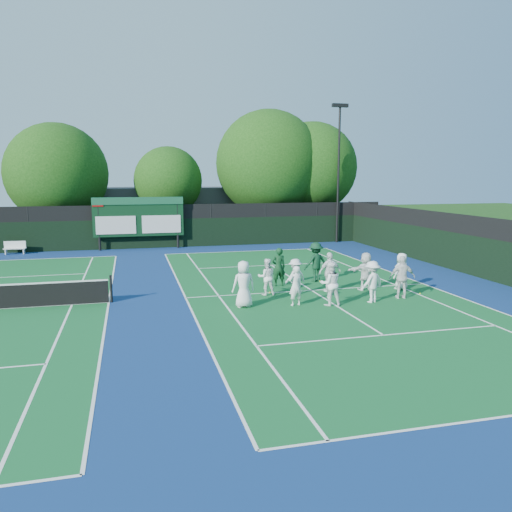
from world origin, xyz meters
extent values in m
plane|color=#163C10|center=(0.00, 0.00, 0.00)|extent=(120.00, 120.00, 0.00)
cube|color=navy|center=(-6.00, 1.00, 0.00)|extent=(34.00, 32.00, 0.01)
cube|color=#125A28|center=(0.00, 1.00, 0.01)|extent=(10.97, 23.77, 0.00)
cube|color=white|center=(0.00, 12.88, 0.01)|extent=(10.97, 0.08, 0.00)
cube|color=white|center=(-5.49, 1.00, 0.01)|extent=(0.08, 23.77, 0.00)
cube|color=white|center=(5.49, 1.00, 0.01)|extent=(0.08, 23.77, 0.00)
cube|color=white|center=(-4.12, 1.00, 0.01)|extent=(0.08, 23.77, 0.00)
cube|color=white|center=(4.12, 1.00, 0.01)|extent=(0.08, 23.77, 0.00)
cube|color=white|center=(0.00, -5.40, 0.01)|extent=(8.23, 0.08, 0.00)
cube|color=white|center=(0.00, 7.40, 0.01)|extent=(8.23, 0.08, 0.00)
cube|color=white|center=(0.00, 1.00, 0.01)|extent=(0.08, 12.80, 0.00)
cube|color=white|center=(-14.00, 12.88, 0.01)|extent=(10.97, 0.08, 0.00)
cube|color=white|center=(-8.52, 1.00, 0.01)|extent=(0.08, 23.77, 0.00)
cube|color=white|center=(-9.88, 1.00, 0.01)|extent=(0.08, 23.77, 0.00)
cube|color=black|center=(-6.00, 16.00, 1.00)|extent=(34.00, 0.08, 2.00)
cube|color=black|center=(-6.00, 16.00, 2.50)|extent=(34.00, 0.05, 1.00)
cube|color=black|center=(9.00, 1.00, 1.00)|extent=(0.08, 32.00, 2.00)
cube|color=black|center=(9.00, 1.00, 2.50)|extent=(0.05, 32.00, 1.00)
cylinder|color=black|center=(-9.60, 15.60, 1.75)|extent=(0.16, 0.16, 3.50)
cylinder|color=black|center=(-4.40, 15.60, 1.75)|extent=(0.16, 0.16, 3.50)
cube|color=black|center=(-7.00, 15.60, 2.20)|extent=(6.00, 0.15, 2.60)
cube|color=#164E30|center=(-7.00, 15.50, 3.30)|extent=(6.00, 0.05, 0.50)
cube|color=silver|center=(-8.50, 15.50, 1.70)|extent=(2.60, 0.04, 1.20)
cube|color=silver|center=(-5.50, 15.50, 1.70)|extent=(2.60, 0.04, 1.20)
cube|color=maroon|center=(-9.60, 15.50, 3.20)|extent=(0.70, 0.04, 0.50)
cube|color=#545358|center=(-2.00, 24.00, 2.00)|extent=(18.00, 6.00, 4.00)
cylinder|color=black|center=(7.50, 15.70, 5.00)|extent=(0.16, 0.16, 10.00)
cube|color=black|center=(7.50, 15.70, 10.00)|extent=(1.20, 0.30, 0.25)
cylinder|color=black|center=(-8.40, 1.00, 0.55)|extent=(0.10, 0.10, 1.10)
cube|color=silver|center=(-14.78, 15.30, 0.37)|extent=(1.35, 0.47, 0.05)
cube|color=silver|center=(-14.78, 15.43, 0.62)|extent=(1.32, 0.17, 0.44)
cube|color=silver|center=(-15.31, 15.30, 0.18)|extent=(0.08, 0.31, 0.35)
cube|color=silver|center=(-14.25, 15.30, 0.18)|extent=(0.08, 0.31, 0.35)
cylinder|color=black|center=(-12.52, 19.50, 1.22)|extent=(0.44, 0.44, 2.45)
sphere|color=#143D0D|center=(-12.52, 19.50, 5.13)|extent=(7.14, 7.14, 7.14)
sphere|color=#143D0D|center=(-11.92, 19.80, 4.41)|extent=(5.00, 5.00, 5.00)
cylinder|color=black|center=(-4.66, 19.50, 1.34)|extent=(0.44, 0.44, 2.69)
sphere|color=#143D0D|center=(-4.66, 19.50, 4.60)|extent=(5.11, 5.11, 5.11)
sphere|color=#143D0D|center=(-4.06, 19.80, 4.09)|extent=(3.58, 3.58, 3.58)
cylinder|color=black|center=(3.20, 19.50, 1.41)|extent=(0.44, 0.44, 2.82)
sphere|color=#143D0D|center=(3.20, 19.50, 5.94)|extent=(8.31, 8.31, 8.31)
sphere|color=#143D0D|center=(3.80, 19.80, 5.11)|extent=(5.82, 5.82, 5.82)
cylinder|color=black|center=(6.82, 19.50, 1.46)|extent=(0.44, 0.44, 2.91)
sphere|color=#143D0D|center=(6.82, 19.50, 5.63)|extent=(7.25, 7.25, 7.25)
sphere|color=#143D0D|center=(7.42, 19.80, 4.91)|extent=(5.07, 5.07, 5.07)
sphere|color=#CBE91B|center=(-1.91, 0.95, 0.03)|extent=(0.07, 0.07, 0.07)
sphere|color=#CBE91B|center=(1.78, 2.62, 0.03)|extent=(0.07, 0.07, 0.07)
sphere|color=#CBE91B|center=(4.19, -0.79, 0.03)|extent=(0.07, 0.07, 0.07)
sphere|color=#CBE91B|center=(1.02, 2.62, 0.03)|extent=(0.07, 0.07, 0.07)
imported|color=white|center=(-3.49, -0.97, 0.90)|extent=(0.92, 0.65, 1.79)
imported|color=white|center=(-1.51, -1.23, 0.78)|extent=(0.63, 0.49, 1.56)
imported|color=white|center=(-0.20, -1.54, 0.86)|extent=(0.88, 0.70, 1.72)
imported|color=white|center=(1.57, -1.50, 0.83)|extent=(1.22, 0.96, 1.66)
imported|color=silver|center=(3.06, -1.22, 0.88)|extent=(1.11, 0.68, 1.76)
imported|color=white|center=(-2.12, 0.71, 0.77)|extent=(0.81, 0.66, 1.55)
imported|color=silver|center=(-0.94, 0.46, 0.77)|extent=(1.12, 0.85, 1.53)
imported|color=white|center=(0.68, 0.62, 0.86)|extent=(1.04, 0.49, 1.72)
imported|color=white|center=(2.31, 0.54, 0.84)|extent=(1.57, 0.55, 1.68)
imported|color=white|center=(3.90, 0.27, 0.81)|extent=(0.93, 0.77, 1.62)
imported|color=#0E361A|center=(-1.14, 2.23, 0.88)|extent=(0.65, 0.43, 1.76)
imported|color=#0E341E|center=(0.84, 2.74, 0.94)|extent=(1.34, 0.97, 1.88)
camera|label=1|loc=(-7.57, -18.99, 4.94)|focal=35.00mm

